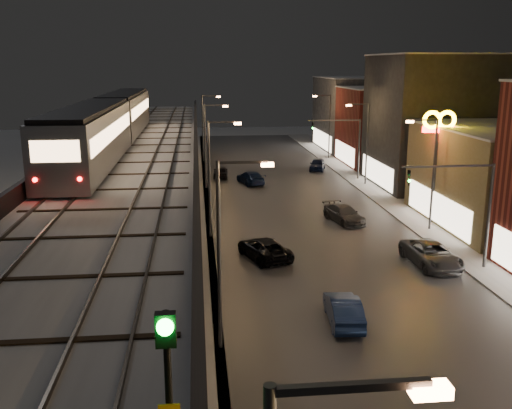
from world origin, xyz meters
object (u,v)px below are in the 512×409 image
subway_train (111,122)px  car_near_white (343,310)px  car_onc_dark (431,255)px  car_onc_red (317,165)px  car_mid_dark (251,178)px  rail_signal (167,364)px  car_mid_silver (264,249)px  car_far_white (221,172)px  car_onc_white (344,215)px

subway_train → car_near_white: 26.63m
car_near_white → car_onc_dark: size_ratio=0.80×
car_onc_red → car_mid_dark: bearing=-123.2°
rail_signal → car_mid_silver: bearing=80.4°
car_onc_red → car_far_white: bearing=-146.9°
subway_train → car_mid_silver: bearing=-43.3°
rail_signal → car_onc_dark: 31.99m
car_onc_white → car_onc_dark: bearing=-89.2°
car_mid_silver → car_onc_dark: 11.18m
car_mid_dark → car_mid_silver: bearing=72.0°
subway_train → car_far_white: subway_train is taller
car_far_white → car_onc_dark: 34.16m
car_near_white → car_onc_red: size_ratio=1.01×
car_mid_silver → car_onc_white: (7.82, 8.47, 0.00)m
subway_train → car_mid_dark: bearing=48.4°
car_mid_dark → car_onc_white: (6.36, -16.65, -0.01)m
car_mid_dark → car_onc_red: bearing=-155.0°
subway_train → car_onc_dark: 27.01m
rail_signal → car_onc_dark: size_ratio=0.53×
subway_train → car_mid_silver: size_ratio=7.53×
subway_train → rail_signal: size_ratio=13.14×
rail_signal → car_mid_dark: 55.27m
subway_train → car_onc_dark: size_ratio=6.93×
car_mid_dark → car_onc_red: size_ratio=1.13×
car_near_white → car_onc_dark: car_onc_dark is taller
subway_train → rail_signal: subway_train is taller
car_near_white → car_onc_red: car_onc_red is taller
car_mid_silver → car_onc_white: 11.53m
car_mid_dark → car_onc_white: size_ratio=1.01×
car_far_white → car_onc_white: 22.82m
car_mid_silver → car_far_white: 29.26m
car_onc_dark → car_mid_silver: bearing=163.1°
rail_signal → car_near_white: bearing=67.3°
car_far_white → car_onc_white: (9.54, -20.74, 0.02)m
rail_signal → car_near_white: rail_signal is taller
car_mid_dark → car_onc_dark: bearing=94.1°
car_mid_silver → car_far_white: car_mid_silver is taller
rail_signal → car_near_white: 21.85m
car_mid_dark → rail_signal: bearing=68.6°
car_onc_white → car_far_white: bearing=99.9°
car_mid_dark → car_onc_red: (9.20, 7.63, 0.03)m
car_mid_dark → car_onc_dark: (9.42, -27.67, 0.05)m
subway_train → car_onc_dark: subway_train is taller
car_mid_silver → car_onc_dark: bearing=148.1°
car_mid_dark → car_far_white: 5.18m
subway_train → car_far_white: (9.63, 18.51, -7.82)m
car_onc_dark → car_onc_white: car_onc_dark is taller
car_far_white → car_onc_red: (12.38, 3.54, 0.05)m
subway_train → car_near_white: size_ratio=8.69×
car_mid_silver → car_mid_dark: size_ratio=1.03×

